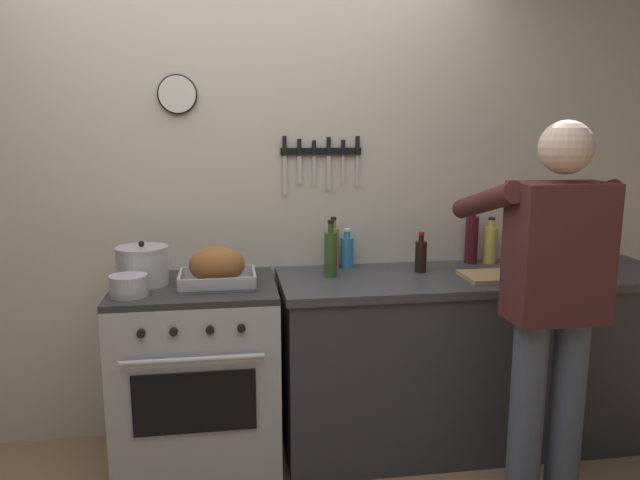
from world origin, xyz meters
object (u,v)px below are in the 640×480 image
(stock_pot, at_px, (143,266))
(bottle_wine_red, at_px, (472,238))
(stove, at_px, (198,374))
(bottle_dish_soap, at_px, (347,251))
(bottle_soy_sauce, at_px, (421,255))
(bottle_cooking_oil, at_px, (490,244))
(person_cook, at_px, (552,296))
(roasting_pan, at_px, (217,268))
(bottle_vinegar, at_px, (333,247))
(cutting_board, at_px, (499,276))
(saucepan, at_px, (129,286))
(bottle_olive_oil, at_px, (331,253))

(stock_pot, distance_m, bottle_wine_red, 1.72)
(stove, xyz_separation_m, bottle_dish_soap, (0.78, 0.25, 0.54))
(bottle_soy_sauce, relative_size, bottle_cooking_oil, 0.82)
(person_cook, relative_size, bottle_soy_sauce, 7.97)
(bottle_soy_sauce, bearing_deg, stock_pot, -178.23)
(bottle_cooking_oil, bearing_deg, roasting_pan, -169.59)
(bottle_vinegar, bearing_deg, cutting_board, -22.90)
(bottle_soy_sauce, bearing_deg, roasting_pan, -173.11)
(bottle_vinegar, bearing_deg, bottle_cooking_oil, 0.07)
(saucepan, relative_size, bottle_wine_red, 0.51)
(stove, bearing_deg, bottle_vinegar, 17.75)
(bottle_dish_soap, bearing_deg, saucepan, -159.26)
(bottle_olive_oil, distance_m, bottle_cooking_oil, 0.93)
(roasting_pan, height_order, bottle_wine_red, bottle_wine_red)
(person_cook, distance_m, bottle_wine_red, 0.86)
(person_cook, height_order, bottle_soy_sauce, person_cook)
(bottle_vinegar, bearing_deg, bottle_wine_red, 0.99)
(saucepan, bearing_deg, cutting_board, 1.76)
(roasting_pan, bearing_deg, cutting_board, -2.44)
(bottle_dish_soap, xyz_separation_m, bottle_cooking_oil, (0.79, -0.02, 0.02))
(person_cook, distance_m, cutting_board, 0.52)
(roasting_pan, bearing_deg, bottle_dish_soap, 23.14)
(stove, height_order, bottle_olive_oil, bottle_olive_oil)
(bottle_soy_sauce, bearing_deg, stove, -175.90)
(person_cook, xyz_separation_m, cutting_board, (0.02, 0.52, -0.04))
(stove, bearing_deg, roasting_pan, -21.42)
(bottle_vinegar, xyz_separation_m, bottle_olive_oil, (-0.04, -0.17, 0.00))
(stock_pot, distance_m, cutting_board, 1.73)
(stove, height_order, stock_pot, stock_pot)
(bottle_soy_sauce, xyz_separation_m, bottle_cooking_oil, (0.44, 0.15, 0.02))
(bottle_cooking_oil, bearing_deg, saucepan, -168.34)
(bottle_wine_red, distance_m, bottle_cooking_oil, 0.11)
(saucepan, xyz_separation_m, bottle_dish_soap, (1.06, 0.40, 0.04))
(person_cook, xyz_separation_m, bottle_olive_oil, (-0.80, 0.67, 0.07))
(stock_pot, xyz_separation_m, bottle_cooking_oil, (1.82, 0.19, 0.01))
(roasting_pan, bearing_deg, person_cook, -22.95)
(stove, distance_m, person_cook, 1.67)
(roasting_pan, height_order, saucepan, roasting_pan)
(stove, xyz_separation_m, bottle_cooking_oil, (1.58, 0.23, 0.56))
(bottle_vinegar, distance_m, bottle_soy_sauce, 0.45)
(stove, distance_m, saucepan, 0.59)
(bottle_dish_soap, distance_m, bottle_soy_sauce, 0.39)
(bottle_dish_soap, bearing_deg, bottle_vinegar, -165.76)
(bottle_vinegar, bearing_deg, bottle_soy_sauce, -18.67)
(bottle_vinegar, bearing_deg, stock_pot, -168.79)
(bottle_cooking_oil, bearing_deg, bottle_wine_red, 173.42)
(bottle_vinegar, bearing_deg, stove, -162.25)
(stove, xyz_separation_m, bottle_vinegar, (0.71, 0.23, 0.56))
(roasting_pan, xyz_separation_m, bottle_wine_red, (1.36, 0.28, 0.05))
(stove, xyz_separation_m, stock_pot, (-0.24, 0.04, 0.54))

